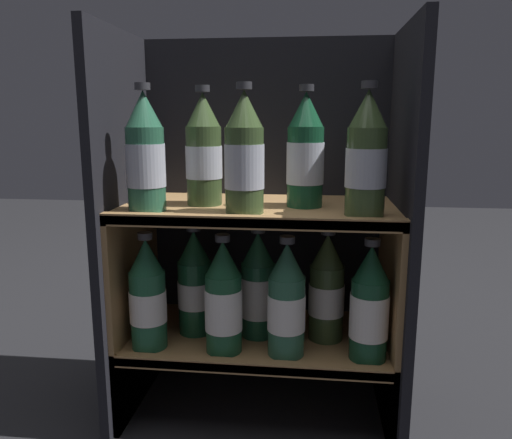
% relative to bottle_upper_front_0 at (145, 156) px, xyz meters
% --- Properties ---
extents(fridge_back_wall, '(0.63, 0.02, 0.86)m').
position_rel_bottle_upper_front_0_xyz_m(fridge_back_wall, '(0.22, 0.26, -0.17)').
color(fridge_back_wall, black).
rests_on(fridge_back_wall, ground_plane).
extents(fridge_side_left, '(0.02, 0.35, 0.86)m').
position_rel_bottle_upper_front_0_xyz_m(fridge_side_left, '(-0.09, 0.09, -0.17)').
color(fridge_side_left, black).
rests_on(fridge_side_left, ground_plane).
extents(fridge_side_right, '(0.02, 0.35, 0.86)m').
position_rel_bottle_upper_front_0_xyz_m(fridge_side_right, '(0.53, 0.09, -0.17)').
color(fridge_side_right, black).
rests_on(fridge_side_right, ground_plane).
extents(shelf_lower, '(0.59, 0.31, 0.19)m').
position_rel_bottle_upper_front_0_xyz_m(shelf_lower, '(0.22, 0.08, -0.45)').
color(shelf_lower, '#9E7547').
rests_on(shelf_lower, ground_plane).
extents(shelf_upper, '(0.59, 0.31, 0.49)m').
position_rel_bottle_upper_front_0_xyz_m(shelf_upper, '(0.22, 0.09, -0.24)').
color(shelf_upper, '#9E7547').
rests_on(shelf_upper, ground_plane).
extents(bottle_upper_front_0, '(0.08, 0.08, 0.25)m').
position_rel_bottle_upper_front_0_xyz_m(bottle_upper_front_0, '(0.00, 0.00, 0.00)').
color(bottle_upper_front_0, '#285B42').
rests_on(bottle_upper_front_0, shelf_upper).
extents(bottle_upper_front_1, '(0.08, 0.08, 0.25)m').
position_rel_bottle_upper_front_0_xyz_m(bottle_upper_front_1, '(0.20, 0.00, -0.00)').
color(bottle_upper_front_1, '#384C28').
rests_on(bottle_upper_front_1, shelf_upper).
extents(bottle_upper_front_2, '(0.08, 0.08, 0.25)m').
position_rel_bottle_upper_front_0_xyz_m(bottle_upper_front_2, '(0.44, 0.00, 0.00)').
color(bottle_upper_front_2, '#384C28').
rests_on(bottle_upper_front_2, shelf_upper).
extents(bottle_upper_back_0, '(0.08, 0.08, 0.25)m').
position_rel_bottle_upper_front_0_xyz_m(bottle_upper_back_0, '(0.10, 0.09, 0.00)').
color(bottle_upper_back_0, '#384C28').
rests_on(bottle_upper_back_0, shelf_upper).
extents(bottle_upper_back_1, '(0.08, 0.08, 0.25)m').
position_rel_bottle_upper_front_0_xyz_m(bottle_upper_back_1, '(0.32, 0.09, -0.00)').
color(bottle_upper_back_1, '#144228').
rests_on(bottle_upper_back_1, shelf_upper).
extents(bottle_lower_front_0, '(0.08, 0.08, 0.25)m').
position_rel_bottle_upper_front_0_xyz_m(bottle_lower_front_0, '(-0.01, 0.00, -0.30)').
color(bottle_lower_front_0, '#1E5638').
rests_on(bottle_lower_front_0, shelf_lower).
extents(bottle_lower_front_1, '(0.08, 0.08, 0.25)m').
position_rel_bottle_upper_front_0_xyz_m(bottle_lower_front_1, '(0.16, 0.00, -0.30)').
color(bottle_lower_front_1, '#194C2D').
rests_on(bottle_lower_front_1, shelf_lower).
extents(bottle_lower_front_2, '(0.08, 0.08, 0.25)m').
position_rel_bottle_upper_front_0_xyz_m(bottle_lower_front_2, '(0.29, 0.00, -0.30)').
color(bottle_lower_front_2, '#285B42').
rests_on(bottle_lower_front_2, shelf_lower).
extents(bottle_lower_front_3, '(0.08, 0.08, 0.25)m').
position_rel_bottle_upper_front_0_xyz_m(bottle_lower_front_3, '(0.46, 0.00, -0.30)').
color(bottle_lower_front_3, '#144228').
rests_on(bottle_lower_front_3, shelf_lower).
extents(bottle_lower_back_0, '(0.08, 0.08, 0.25)m').
position_rel_bottle_upper_front_0_xyz_m(bottle_lower_back_0, '(0.07, 0.09, -0.30)').
color(bottle_lower_back_0, '#194C2D').
rests_on(bottle_lower_back_0, shelf_lower).
extents(bottle_lower_back_1, '(0.08, 0.08, 0.25)m').
position_rel_bottle_upper_front_0_xyz_m(bottle_lower_back_1, '(0.22, 0.09, -0.30)').
color(bottle_lower_back_1, '#1E5638').
rests_on(bottle_lower_back_1, shelf_lower).
extents(bottle_lower_back_2, '(0.08, 0.08, 0.25)m').
position_rel_bottle_upper_front_0_xyz_m(bottle_lower_back_2, '(0.37, 0.09, -0.30)').
color(bottle_lower_back_2, '#384C28').
rests_on(bottle_lower_back_2, shelf_lower).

